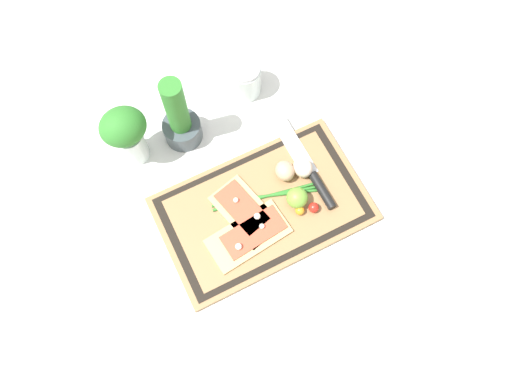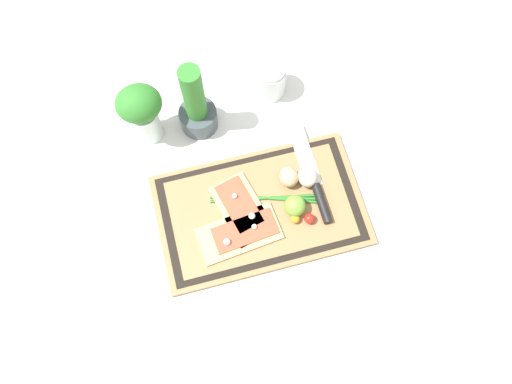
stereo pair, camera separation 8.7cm
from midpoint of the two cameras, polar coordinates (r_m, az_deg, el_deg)
name	(u,v)px [view 1 (the left image)]	position (r m, az deg, el deg)	size (l,w,h in m)	color
ground_plane	(263,210)	(1.22, -1.25, -2.28)	(6.00, 6.00, 0.00)	silver
cutting_board	(263,209)	(1.21, -1.26, -2.15)	(0.50, 0.30, 0.02)	#997047
pizza_slice_near	(249,235)	(1.18, -2.90, -5.18)	(0.20, 0.12, 0.02)	tan
pizza_slice_far	(245,211)	(1.19, -3.39, -2.36)	(0.13, 0.19, 0.02)	tan
knife	(313,177)	(1.22, 4.56, 1.58)	(0.04, 0.28, 0.02)	silver
egg_brown	(285,171)	(1.21, 1.27, 2.22)	(0.05, 0.05, 0.05)	tan
egg_pink	(303,167)	(1.21, 3.33, 2.63)	(0.05, 0.05, 0.05)	beige
lime	(297,198)	(1.18, 2.63, -0.87)	(0.05, 0.05, 0.05)	#70A838
cherry_tomato_red	(314,208)	(1.19, 4.54, -1.99)	(0.03, 0.03, 0.03)	red
cherry_tomato_yellow	(300,210)	(1.19, 2.95, -2.33)	(0.02, 0.02, 0.02)	orange
scallion_bunch	(268,196)	(1.21, -0.69, -0.64)	(0.27, 0.10, 0.01)	#2D7528
herb_pot	(180,120)	(1.24, -10.72, 7.87)	(0.10, 0.10, 0.23)	#3D474C
sauce_jar	(244,80)	(1.33, -3.27, 12.50)	(0.09, 0.09, 0.10)	silver
herb_glass	(126,133)	(1.22, -16.62, 6.27)	(0.11, 0.10, 0.19)	silver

